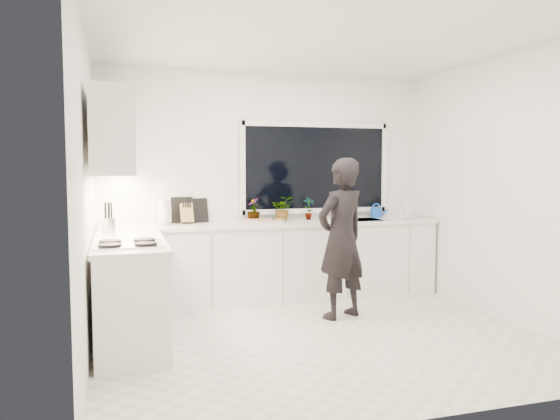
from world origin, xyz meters
name	(u,v)px	position (x,y,z in m)	size (l,w,h in m)	color
floor	(319,337)	(0.00, 0.00, -0.01)	(4.00, 3.50, 0.02)	beige
wall_back	(268,184)	(0.00, 1.76, 1.35)	(4.00, 0.02, 2.70)	white
wall_left	(85,194)	(-2.01, 0.00, 1.35)	(0.02, 3.50, 2.70)	white
wall_right	(506,188)	(2.01, 0.00, 1.35)	(0.02, 3.50, 2.70)	white
ceiling	(321,38)	(0.00, 0.00, 2.71)	(4.00, 3.50, 0.02)	white
window	(316,168)	(0.60, 1.73, 1.55)	(1.80, 0.02, 1.00)	black
base_cabinets_back	(275,263)	(0.00, 1.45, 0.44)	(3.92, 0.58, 0.88)	white
base_cabinets_left	(130,293)	(-1.67, 0.35, 0.44)	(0.58, 1.60, 0.88)	white
countertop_back	(276,224)	(0.00, 1.44, 0.90)	(3.94, 0.62, 0.04)	silver
countertop_left	(129,242)	(-1.67, 0.35, 0.90)	(0.62, 1.60, 0.04)	silver
upper_cabinets	(113,136)	(-1.79, 0.70, 1.85)	(0.34, 2.10, 0.70)	white
sink	(358,224)	(1.05, 1.45, 0.87)	(0.58, 0.42, 0.14)	silver
faucet	(351,209)	(1.05, 1.65, 1.03)	(0.03, 0.03, 0.22)	silver
stovetop	(128,244)	(-1.69, 0.00, 0.94)	(0.56, 0.48, 0.03)	black
person	(341,238)	(0.44, 0.53, 0.83)	(0.60, 0.40, 1.66)	black
pizza_tray	(263,222)	(-0.15, 1.42, 0.94)	(0.48, 0.35, 0.03)	#B2B2B6
pizza	(263,220)	(-0.15, 1.42, 0.95)	(0.43, 0.31, 0.01)	#B93118
watering_can	(376,213)	(1.38, 1.61, 0.98)	(0.14, 0.14, 0.13)	blue
paper_towel_roll	(164,213)	(-1.27, 1.55, 1.05)	(0.11, 0.11, 0.26)	white
knife_block	(187,214)	(-1.01, 1.59, 1.03)	(0.13, 0.10, 0.22)	olive
utensil_crock	(109,226)	(-1.85, 0.80, 1.00)	(0.13, 0.13, 0.16)	#B6B7BB
picture_frame_large	(199,210)	(-0.86, 1.69, 1.06)	(0.22, 0.02, 0.28)	black
picture_frame_small	(182,210)	(-1.05, 1.69, 1.07)	(0.25, 0.02, 0.30)	black
herb_plants	(288,209)	(0.21, 1.61, 1.06)	(1.23, 0.30, 0.29)	#26662D
soap_bottles	(406,209)	(1.62, 1.30, 1.05)	(0.18, 0.16, 0.29)	#D8BF66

